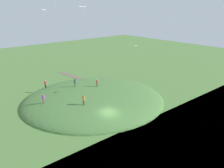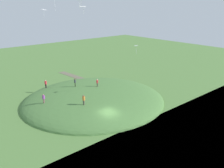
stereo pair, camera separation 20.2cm
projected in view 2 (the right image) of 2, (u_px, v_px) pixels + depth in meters
The scene contains 13 objects.
ground_plane at pixel (109, 121), 38.52m from camera, with size 160.00×160.00×0.00m, color #517A3B.
grass_hill at pixel (94, 100), 46.93m from camera, with size 26.37×27.62×4.21m, color #497539.
dirt_path at pixel (77, 77), 61.45m from camera, with size 14.14×1.78×0.04m, color #66604C.
person_watching_kites at pixel (97, 82), 48.04m from camera, with size 0.42×0.42×1.56m.
person_near_shore at pixel (75, 81), 48.29m from camera, with size 0.47×0.47×1.74m.
person_with_child at pixel (84, 99), 39.85m from camera, with size 0.59×0.59×1.74m.
person_on_hilltop at pixel (46, 83), 49.88m from camera, with size 0.56×0.56×1.72m.
person_walking_path at pixel (44, 98), 41.48m from camera, with size 0.56×0.56×1.64m.
kite_1 at pixel (83, 7), 43.13m from camera, with size 1.41×1.32×1.38m.
kite_2 at pixel (80, 0), 48.99m from camera, with size 1.23×1.33×1.94m.
kite_3 at pixel (136, 46), 41.57m from camera, with size 0.71×0.84×1.54m.
kite_7 at pixel (80, 0), 45.88m from camera, with size 0.85×0.71×1.18m.
kite_8 at pixel (44, 10), 39.71m from camera, with size 1.20×1.21×1.30m.
Camera 2 is at (-26.58, 22.18, 17.92)m, focal length 38.59 mm.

